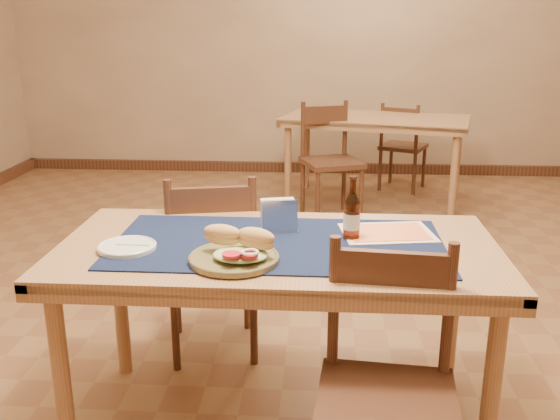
# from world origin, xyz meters

# --- Properties ---
(room) EXTENTS (6.04, 7.04, 2.84)m
(room) POSITION_xyz_m (0.00, 0.00, 1.40)
(room) COLOR brown
(room) RESTS_ON ground
(main_table) EXTENTS (1.60, 0.80, 0.75)m
(main_table) POSITION_xyz_m (0.00, -0.80, 0.67)
(main_table) COLOR #9F6E4B
(main_table) RESTS_ON ground
(placemat) EXTENTS (1.20, 0.60, 0.01)m
(placemat) POSITION_xyz_m (0.00, -0.80, 0.75)
(placemat) COLOR #101A3C
(placemat) RESTS_ON main_table
(baseboard) EXTENTS (6.00, 7.00, 0.10)m
(baseboard) POSITION_xyz_m (0.00, 0.00, 0.05)
(baseboard) COLOR #4A291A
(baseboard) RESTS_ON ground
(back_table) EXTENTS (1.67, 1.11, 0.75)m
(back_table) POSITION_xyz_m (0.61, 2.39, 0.67)
(back_table) COLOR #9F6E4B
(back_table) RESTS_ON ground
(chair_main_far) EXTENTS (0.49, 0.49, 0.90)m
(chair_main_far) POSITION_xyz_m (-0.34, -0.28, 0.47)
(chair_main_far) COLOR #4A291A
(chair_main_far) RESTS_ON ground
(chair_main_near) EXTENTS (0.45, 0.45, 0.90)m
(chair_main_near) POSITION_xyz_m (0.36, -1.28, 0.47)
(chair_main_near) COLOR #4A291A
(chair_main_near) RESTS_ON ground
(chair_back_near) EXTENTS (0.54, 0.54, 0.92)m
(chair_back_near) POSITION_xyz_m (0.22, 1.95, 0.48)
(chair_back_near) COLOR #4A291A
(chair_back_near) RESTS_ON ground
(chair_back_far) EXTENTS (0.50, 0.50, 0.82)m
(chair_back_far) POSITION_xyz_m (0.90, 2.82, 0.43)
(chair_back_far) COLOR #4A291A
(chair_back_far) RESTS_ON ground
(sandwich_plate) EXTENTS (0.31, 0.31, 0.12)m
(sandwich_plate) POSITION_xyz_m (-0.13, -0.99, 0.79)
(sandwich_plate) COLOR brown
(sandwich_plate) RESTS_ON placemat
(side_plate) EXTENTS (0.21, 0.21, 0.02)m
(side_plate) POSITION_xyz_m (-0.53, -0.90, 0.77)
(side_plate) COLOR silver
(side_plate) RESTS_ON placemat
(fork) EXTENTS (0.12, 0.02, 0.00)m
(fork) POSITION_xyz_m (-0.50, -0.90, 0.77)
(fork) COLOR #8FE17B
(fork) RESTS_ON side_plate
(beer_bottle) EXTENTS (0.06, 0.06, 0.24)m
(beer_bottle) POSITION_xyz_m (0.27, -0.74, 0.84)
(beer_bottle) COLOR #4C210D
(beer_bottle) RESTS_ON placemat
(napkin_holder) EXTENTS (0.15, 0.08, 0.13)m
(napkin_holder) POSITION_xyz_m (-0.01, -0.67, 0.82)
(napkin_holder) COLOR silver
(napkin_holder) RESTS_ON placemat
(menu_card) EXTENTS (0.37, 0.30, 0.01)m
(menu_card) POSITION_xyz_m (0.41, -0.67, 0.76)
(menu_card) COLOR beige
(menu_card) RESTS_ON placemat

